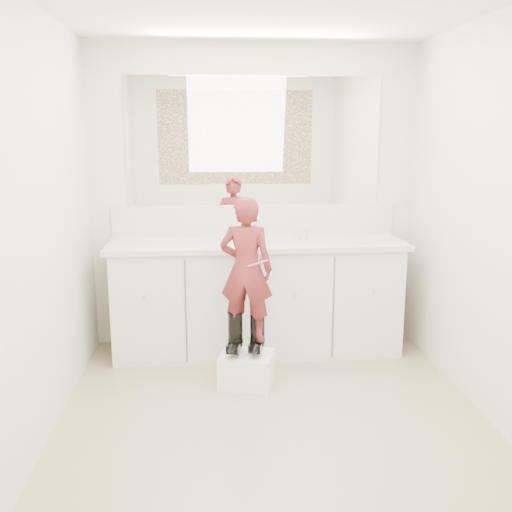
{
  "coord_description": "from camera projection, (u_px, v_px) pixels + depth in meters",
  "views": [
    {
      "loc": [
        -0.38,
        -3.08,
        1.71
      ],
      "look_at": [
        -0.06,
        0.63,
        0.9
      ],
      "focal_mm": 40.0,
      "sensor_mm": 36.0,
      "label": 1
    }
  ],
  "objects": [
    {
      "name": "floor",
      "position": [
        275.0,
        426.0,
        3.39
      ],
      "size": [
        3.0,
        3.0,
        0.0
      ],
      "primitive_type": "plane",
      "color": "#8F7C5D",
      "rests_on": "ground"
    },
    {
      "name": "wall_back",
      "position": [
        254.0,
        197.0,
        4.6
      ],
      "size": [
        2.6,
        0.0,
        2.6
      ],
      "primitive_type": "plane",
      "rotation": [
        1.57,
        0.0,
        0.0
      ],
      "color": "beige",
      "rests_on": "floor"
    },
    {
      "name": "wall_front",
      "position": [
        338.0,
        309.0,
        1.68
      ],
      "size": [
        2.6,
        0.0,
        2.6
      ],
      "primitive_type": "plane",
      "rotation": [
        -1.57,
        0.0,
        0.0
      ],
      "color": "beige",
      "rests_on": "floor"
    },
    {
      "name": "wall_left",
      "position": [
        34.0,
        230.0,
        3.03
      ],
      "size": [
        0.0,
        3.0,
        3.0
      ],
      "primitive_type": "plane",
      "rotation": [
        1.57,
        0.0,
        1.57
      ],
      "color": "beige",
      "rests_on": "floor"
    },
    {
      "name": "wall_right",
      "position": [
        503.0,
        224.0,
        3.25
      ],
      "size": [
        0.0,
        3.0,
        3.0
      ],
      "primitive_type": "plane",
      "rotation": [
        1.57,
        0.0,
        -1.57
      ],
      "color": "beige",
      "rests_on": "floor"
    },
    {
      "name": "vanity_cabinet",
      "position": [
        257.0,
        299.0,
        4.5
      ],
      "size": [
        2.2,
        0.55,
        0.85
      ],
      "primitive_type": "cube",
      "color": "silver",
      "rests_on": "floor"
    },
    {
      "name": "countertop",
      "position": [
        257.0,
        244.0,
        4.39
      ],
      "size": [
        2.28,
        0.58,
        0.04
      ],
      "primitive_type": "cube",
      "color": "beige",
      "rests_on": "vanity_cabinet"
    },
    {
      "name": "backsplash",
      "position": [
        254.0,
        220.0,
        4.62
      ],
      "size": [
        2.28,
        0.03,
        0.25
      ],
      "primitive_type": "cube",
      "color": "beige",
      "rests_on": "countertop"
    },
    {
      "name": "mirror",
      "position": [
        254.0,
        142.0,
        4.5
      ],
      "size": [
        2.0,
        0.02,
        1.0
      ],
      "primitive_type": "cube",
      "color": "white",
      "rests_on": "wall_back"
    },
    {
      "name": "dot_panel",
      "position": [
        342.0,
        154.0,
        1.59
      ],
      "size": [
        2.0,
        0.01,
        1.2
      ],
      "primitive_type": "cube",
      "color": "#472819",
      "rests_on": "wall_front"
    },
    {
      "name": "faucet",
      "position": [
        256.0,
        232.0,
        4.53
      ],
      "size": [
        0.08,
        0.08,
        0.1
      ],
      "primitive_type": "cylinder",
      "color": "silver",
      "rests_on": "countertop"
    },
    {
      "name": "cup",
      "position": [
        303.0,
        232.0,
        4.48
      ],
      "size": [
        0.15,
        0.15,
        0.1
      ],
      "primitive_type": "imported",
      "rotation": [
        0.0,
        0.0,
        -0.39
      ],
      "color": "beige",
      "rests_on": "countertop"
    },
    {
      "name": "soap_bottle",
      "position": [
        238.0,
        230.0,
        4.33
      ],
      "size": [
        0.1,
        0.1,
        0.19
      ],
      "primitive_type": "imported",
      "rotation": [
        0.0,
        0.0,
        -0.19
      ],
      "color": "white",
      "rests_on": "countertop"
    },
    {
      "name": "step_stool",
      "position": [
        247.0,
        369.0,
        3.93
      ],
      "size": [
        0.42,
        0.37,
        0.22
      ],
      "primitive_type": "cube",
      "rotation": [
        0.0,
        0.0,
        -0.26
      ],
      "color": "white",
      "rests_on": "floor"
    },
    {
      "name": "boot_left",
      "position": [
        235.0,
        333.0,
        3.89
      ],
      "size": [
        0.15,
        0.22,
        0.29
      ],
      "primitive_type": null,
      "rotation": [
        0.0,
        0.0,
        -0.26
      ],
      "color": "black",
      "rests_on": "step_stool"
    },
    {
      "name": "boot_right",
      "position": [
        257.0,
        332.0,
        3.91
      ],
      "size": [
        0.15,
        0.22,
        0.29
      ],
      "primitive_type": null,
      "rotation": [
        0.0,
        0.0,
        -0.26
      ],
      "color": "black",
      "rests_on": "step_stool"
    },
    {
      "name": "toddler",
      "position": [
        246.0,
        269.0,
        3.8
      ],
      "size": [
        0.41,
        0.32,
        0.98
      ],
      "primitive_type": "imported",
      "rotation": [
        0.0,
        0.0,
        2.88
      ],
      "color": "#A23138",
      "rests_on": "step_stool"
    },
    {
      "name": "toothbrush",
      "position": [
        258.0,
        263.0,
        3.72
      ],
      "size": [
        0.13,
        0.05,
        0.06
      ],
      "primitive_type": "cylinder",
      "rotation": [
        0.0,
        1.22,
        -0.26
      ],
      "color": "#D854A1",
      "rests_on": "toddler"
    }
  ]
}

